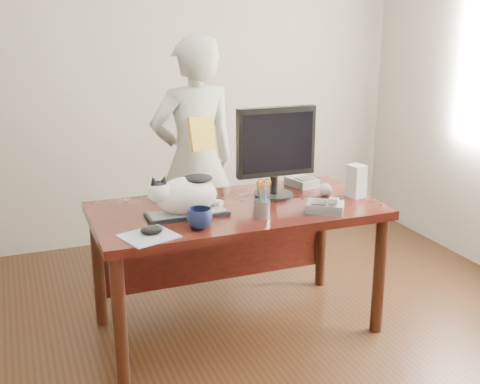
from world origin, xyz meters
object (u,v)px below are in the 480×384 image
object	(u,v)px
desk	(232,227)
baseball	(325,190)
book_stack	(188,190)
phone	(326,206)
person	(195,161)
pen_cup	(262,207)
coffee_mug	(200,218)
keyboard	(187,214)
speaker	(356,181)
cat	(184,194)
monitor	(276,147)
calculator	(302,182)
mouse	(152,230)

from	to	relation	value
desk	baseball	xyz separation A→B (m)	(0.56, -0.08, 0.19)
book_stack	phone	bearing A→B (deg)	-65.19
baseball	person	distance (m)	0.97
pen_cup	coffee_mug	world-z (taller)	pen_cup
phone	person	distance (m)	1.13
keyboard	speaker	size ratio (longest dim) A/B	2.27
coffee_mug	baseball	xyz separation A→B (m)	(0.86, 0.26, -0.01)
baseball	pen_cup	bearing A→B (deg)	-156.05
coffee_mug	cat	bearing A→B (deg)	95.97
monitor	calculator	xyz separation A→B (m)	(0.26, 0.16, -0.27)
desk	mouse	xyz separation A→B (m)	(-0.55, -0.34, 0.17)
desk	coffee_mug	distance (m)	0.49
pen_cup	phone	distance (m)	0.37
book_stack	keyboard	bearing A→B (deg)	-130.85
keyboard	cat	world-z (taller)	cat
person	calculator	bearing A→B (deg)	128.13
coffee_mug	calculator	xyz separation A→B (m)	(0.83, 0.50, -0.02)
desk	calculator	xyz separation A→B (m)	(0.53, 0.17, 0.17)
book_stack	coffee_mug	bearing A→B (deg)	-124.07
person	coffee_mug	bearing A→B (deg)	68.21
mouse	calculator	world-z (taller)	calculator
baseball	person	bearing A→B (deg)	125.24
book_stack	calculator	distance (m)	0.73
book_stack	speaker	bearing A→B (deg)	-45.91
coffee_mug	person	world-z (taller)	person
keyboard	monitor	bearing A→B (deg)	12.61
coffee_mug	book_stack	distance (m)	0.57
phone	keyboard	bearing A→B (deg)	-160.79
pen_cup	person	size ratio (longest dim) A/B	0.13
keyboard	person	bearing A→B (deg)	69.37
pen_cup	coffee_mug	xyz separation A→B (m)	(-0.36, -0.03, -0.01)
speaker	book_stack	distance (m)	0.99
phone	person	world-z (taller)	person
speaker	mouse	bearing A→B (deg)	175.52
pen_cup	baseball	size ratio (longest dim) A/B	2.79
monitor	coffee_mug	size ratio (longest dim) A/B	4.12
cat	monitor	world-z (taller)	monitor
monitor	speaker	xyz separation A→B (m)	(0.44, -0.16, -0.20)
keyboard	pen_cup	distance (m)	0.40
desk	book_stack	size ratio (longest dim) A/B	5.66
mouse	calculator	distance (m)	1.19
monitor	pen_cup	size ratio (longest dim) A/B	2.45
keyboard	baseball	size ratio (longest dim) A/B	5.62
pen_cup	baseball	distance (m)	0.55
speaker	person	bearing A→B (deg)	116.75
monitor	calculator	size ratio (longest dim) A/B	2.52
keyboard	speaker	world-z (taller)	speaker
calculator	keyboard	bearing A→B (deg)	-172.71
calculator	coffee_mug	bearing A→B (deg)	-161.36
phone	mouse	bearing A→B (deg)	-145.07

